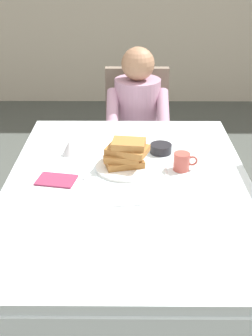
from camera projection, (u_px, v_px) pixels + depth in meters
ground_plane at (127, 305)px, 2.29m from camera, size 14.00×14.00×0.00m
dining_table_main at (128, 199)px, 1.99m from camera, size 1.12×1.52×0.74m
chair_diner at (136, 127)px, 3.08m from camera, size 0.44×0.45×0.93m
diner_person at (137, 117)px, 2.88m from camera, size 0.40×0.43×1.12m
plate_breakfast at (124, 167)px, 2.06m from camera, size 0.28×0.28×0.02m
breakfast_stack at (124, 153)px, 2.04m from camera, size 0.23×0.18×0.12m
cup_coffee at (181, 162)px, 2.03m from camera, size 0.11×0.08×0.08m
bowl_butter at (160, 149)px, 2.21m from camera, size 0.11×0.11×0.04m
syrup_pitcher at (69, 148)px, 2.18m from camera, size 0.08×0.08×0.07m
fork_left_of_plate at (84, 170)px, 2.04m from camera, size 0.01×0.18×0.00m
knife_right_of_plate at (165, 170)px, 2.04m from camera, size 0.02×0.20×0.00m
spoon_near_edge at (128, 205)px, 1.77m from camera, size 0.15×0.03×0.00m
napkin_folded at (55, 180)px, 1.95m from camera, size 0.19×0.15×0.01m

